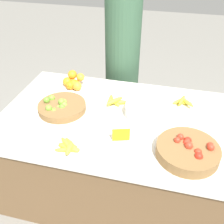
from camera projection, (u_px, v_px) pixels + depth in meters
The scene contains 11 objects.
ground_plane at pixel (112, 182), 2.44m from camera, with size 12.00×12.00×0.00m, color gray.
market_table at pixel (112, 153), 2.22m from camera, with size 1.72×1.14×0.76m.
lime_bowl at pixel (62, 107), 2.06m from camera, with size 0.37×0.37×0.10m.
tomato_basket at pixel (188, 151), 1.64m from camera, with size 0.40×0.40×0.11m.
orange_pile at pixel (74, 82), 2.33m from camera, with size 0.19×0.17×0.14m.
metal_bowl at pixel (146, 110), 2.00m from camera, with size 0.32×0.32×0.09m.
price_sign at pixel (121, 135), 1.76m from camera, with size 0.12×0.04×0.10m.
banana_bunch_front_left at pixel (69, 147), 1.70m from camera, with size 0.17×0.19×0.06m.
banana_bunch_middle_left at pixel (114, 101), 2.13m from camera, with size 0.18×0.20×0.06m.
banana_bunch_front_right at pixel (183, 102), 2.13m from camera, with size 0.18×0.16×0.05m.
vendor_person at pixel (122, 66), 2.71m from camera, with size 0.35×0.35×1.65m.
Camera 1 is at (0.39, -1.55, 1.96)m, focal length 42.00 mm.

